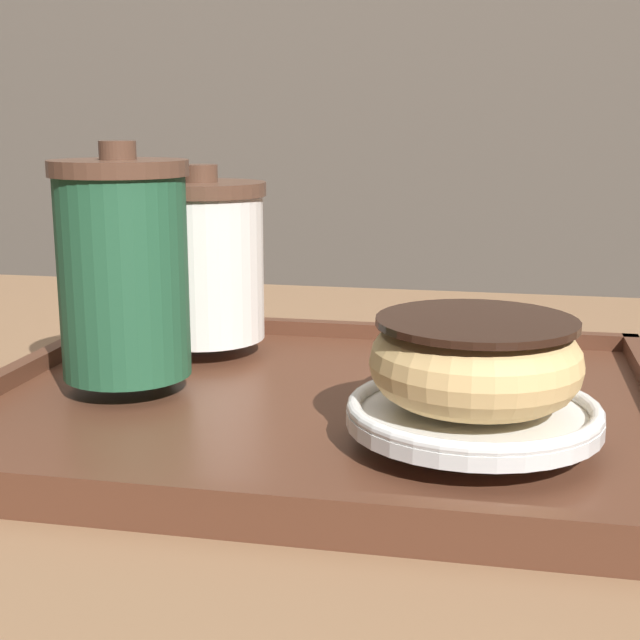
# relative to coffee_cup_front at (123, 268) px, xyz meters

# --- Properties ---
(cafe_table) EXTENTS (0.95, 0.88, 0.70)m
(cafe_table) POSITION_rel_coffee_cup_front_xyz_m (0.10, 0.02, -0.26)
(cafe_table) COLOR #846042
(cafe_table) RESTS_ON ground_plane
(serving_tray) EXTENTS (0.43, 0.35, 0.02)m
(serving_tray) POSITION_rel_coffee_cup_front_xyz_m (0.13, 0.01, -0.09)
(serving_tray) COLOR #512D1E
(serving_tray) RESTS_ON cafe_table
(coffee_cup_front) EXTENTS (0.09, 0.09, 0.15)m
(coffee_cup_front) POSITION_rel_coffee_cup_front_xyz_m (0.00, 0.00, 0.00)
(coffee_cup_front) COLOR #235638
(coffee_cup_front) RESTS_ON serving_tray
(coffee_cup_rear) EXTENTS (0.10, 0.10, 0.13)m
(coffee_cup_rear) POSITION_rel_coffee_cup_front_xyz_m (0.02, 0.11, -0.01)
(coffee_cup_rear) COLOR white
(coffee_cup_rear) RESTS_ON serving_tray
(plate_with_chocolate_donut) EXTENTS (0.14, 0.14, 0.01)m
(plate_with_chocolate_donut) POSITION_rel_coffee_cup_front_xyz_m (0.22, -0.06, -0.06)
(plate_with_chocolate_donut) COLOR white
(plate_with_chocolate_donut) RESTS_ON serving_tray
(donut_chocolate_glazed) EXTENTS (0.11, 0.11, 0.05)m
(donut_chocolate_glazed) POSITION_rel_coffee_cup_front_xyz_m (0.22, -0.06, -0.03)
(donut_chocolate_glazed) COLOR #DBB270
(donut_chocolate_glazed) RESTS_ON plate_with_chocolate_donut
(spoon) EXTENTS (0.04, 0.16, 0.01)m
(spoon) POSITION_rel_coffee_cup_front_xyz_m (0.17, 0.06, -0.07)
(spoon) COLOR silver
(spoon) RESTS_ON serving_tray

